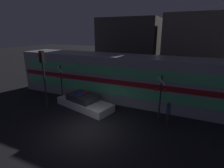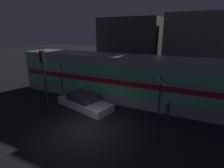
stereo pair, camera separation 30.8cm
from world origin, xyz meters
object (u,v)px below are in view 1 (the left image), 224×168
(pedestrian, at_px, (168,113))
(crossing_signal_near, at_px, (160,94))
(traffic_light_corner, at_px, (43,69))
(train, at_px, (138,80))
(police_car, at_px, (84,102))

(pedestrian, bearing_deg, crossing_signal_near, 147.94)
(pedestrian, bearing_deg, traffic_light_corner, -170.96)
(traffic_light_corner, bearing_deg, pedestrian, 9.04)
(train, distance_m, pedestrian, 4.55)
(train, distance_m, crossing_signal_near, 3.64)
(train, height_order, crossing_signal_near, train)
(train, xyz_separation_m, crossing_signal_near, (2.43, -2.71, -0.10))
(train, xyz_separation_m, traffic_light_corner, (-6.26, -4.61, 1.31))
(pedestrian, distance_m, traffic_light_corner, 9.79)
(crossing_signal_near, bearing_deg, traffic_light_corner, -167.65)
(train, height_order, police_car, train)
(train, xyz_separation_m, police_car, (-3.63, -3.13, -1.59))
(train, relative_size, traffic_light_corner, 5.08)
(pedestrian, distance_m, crossing_signal_near, 1.34)
(police_car, bearing_deg, pedestrian, 13.98)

